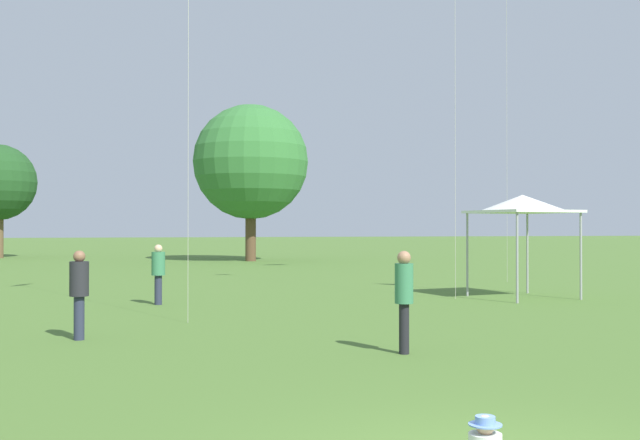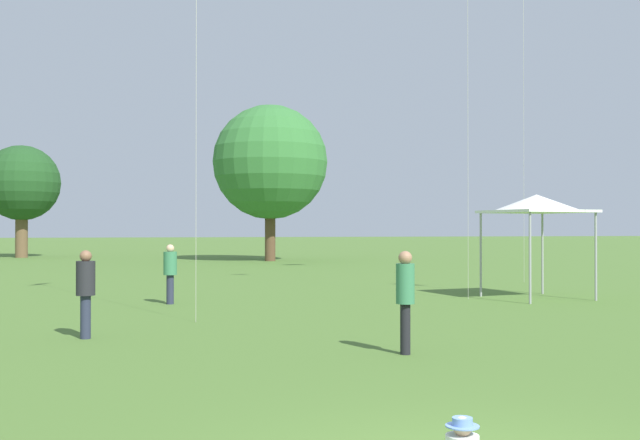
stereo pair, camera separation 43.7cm
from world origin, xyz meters
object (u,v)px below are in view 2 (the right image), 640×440
(person_standing_5, at_px, (405,292))
(canopy_tent, at_px, (537,205))
(person_standing_2, at_px, (86,286))
(distant_tree_1, at_px, (270,162))
(person_standing_0, at_px, (170,269))
(distant_tree_0, at_px, (22,184))

(person_standing_5, xyz_separation_m, canopy_tent, (7.10, 8.70, 1.80))
(person_standing_2, height_order, canopy_tent, canopy_tent)
(person_standing_2, height_order, distant_tree_1, distant_tree_1)
(canopy_tent, relative_size, distant_tree_1, 0.32)
(person_standing_0, xyz_separation_m, person_standing_5, (3.88, -9.33, 0.08))
(person_standing_0, distance_m, distant_tree_0, 36.22)
(canopy_tent, xyz_separation_m, distant_tree_1, (-4.48, 26.40, 3.43))
(person_standing_5, xyz_separation_m, distant_tree_0, (-13.90, 43.88, 4.16))
(person_standing_2, bearing_deg, distant_tree_0, -117.55)
(person_standing_5, distance_m, canopy_tent, 11.37)
(distant_tree_1, bearing_deg, person_standing_0, -104.17)
(person_standing_5, relative_size, distant_tree_0, 0.22)
(person_standing_0, distance_m, person_standing_2, 6.54)
(person_standing_5, distance_m, distant_tree_1, 35.58)
(canopy_tent, height_order, distant_tree_0, distant_tree_0)
(person_standing_2, height_order, person_standing_5, person_standing_5)
(distant_tree_0, bearing_deg, person_standing_0, -73.83)
(person_standing_5, relative_size, canopy_tent, 0.56)
(person_standing_0, bearing_deg, distant_tree_0, 36.26)
(person_standing_2, distance_m, canopy_tent, 14.01)
(person_standing_0, distance_m, person_standing_5, 10.11)
(distant_tree_0, bearing_deg, person_standing_2, -78.48)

